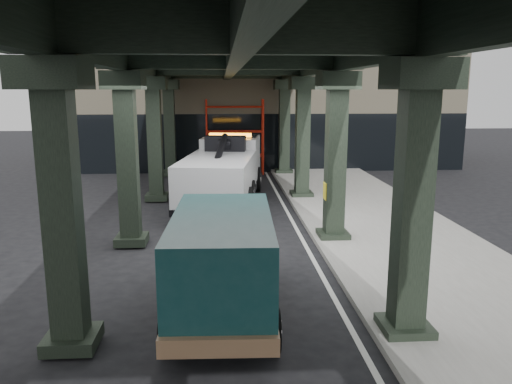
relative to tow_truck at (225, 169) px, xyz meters
name	(u,v)px	position (x,y,z in m)	size (l,w,h in m)	color
ground	(251,266)	(0.61, -7.52, -1.36)	(90.00, 90.00, 0.00)	black
sidewalk	(394,237)	(5.11, -5.52, -1.29)	(5.00, 40.00, 0.15)	gray
lane_stripe	(303,241)	(2.31, -5.52, -1.35)	(0.12, 38.00, 0.01)	silver
viaduct	(232,54)	(0.21, -5.52, 4.10)	(7.40, 32.00, 6.40)	black
building	(263,98)	(2.61, 12.48, 2.64)	(22.00, 10.00, 8.00)	#C6B793
scaffolding	(235,135)	(0.61, 7.13, 0.75)	(3.08, 0.88, 4.00)	red
tow_truck	(225,169)	(0.00, 0.00, 0.00)	(3.53, 8.74, 2.79)	black
towed_van	(223,258)	(-0.12, -10.15, -0.22)	(2.26, 5.29, 2.11)	#103B3C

